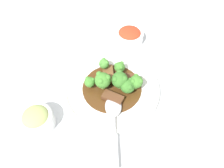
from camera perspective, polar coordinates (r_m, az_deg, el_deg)
The scene contains 17 objects.
ground_plane at distance 0.70m, azimuth 0.00°, elevation -1.65°, with size 4.00×4.00×0.00m, color silver.
main_plate at distance 0.69m, azimuth 0.00°, elevation -1.17°, with size 0.30×0.30×0.02m.
beef_strip_0 at distance 0.70m, azimuth 3.35°, elevation 1.82°, with size 0.04×0.07×0.01m.
beef_strip_1 at distance 0.65m, azimuth 0.25°, elevation -3.58°, with size 0.06×0.07×0.02m.
beef_strip_2 at distance 0.71m, azimuth -0.98°, elevation 2.61°, with size 0.07×0.04×0.01m.
broccoli_floret_0 at distance 0.71m, azimuth -2.10°, elevation 5.34°, with size 0.03×0.03×0.04m.
broccoli_floret_1 at distance 0.66m, azimuth -2.46°, elevation 1.12°, with size 0.05×0.05×0.06m.
broccoli_floret_2 at distance 0.66m, azimuth 4.07°, elevation -0.43°, with size 0.05×0.05×0.05m.
broccoli_floret_3 at distance 0.66m, azimuth 2.03°, elevation 1.19°, with size 0.05×0.05×0.06m.
broccoli_floret_4 at distance 0.67m, azimuth -5.87°, elevation 0.56°, with size 0.03×0.03×0.04m.
broccoli_floret_5 at distance 0.71m, azimuth 2.02°, elevation 4.45°, with size 0.04×0.04×0.04m.
broccoli_floret_6 at distance 0.66m, azimuth 6.35°, elevation 0.67°, with size 0.04×0.04×0.05m.
serving_spoon at distance 0.63m, azimuth 0.25°, elevation -7.00°, with size 0.21×0.05×0.01m.
side_bowl_kimchi at distance 0.84m, azimuth 4.60°, elevation 12.52°, with size 0.10×0.10×0.05m.
side_bowl_appetizer at distance 0.65m, azimuth -19.02°, elevation -8.61°, with size 0.09×0.09×0.06m.
sauce_dish at distance 0.64m, azimuth 15.87°, elevation -12.72°, with size 0.07×0.07×0.01m.
paper_napkin at distance 0.65m, azimuth 15.96°, elevation -12.49°, with size 0.10×0.11×0.01m.
Camera 1 is at (-0.40, 0.02, 0.58)m, focal length 35.00 mm.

